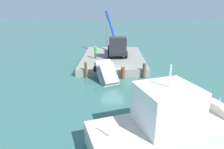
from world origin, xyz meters
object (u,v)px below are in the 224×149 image
(crane_truck, at_px, (117,46))
(moored_yacht, at_px, (189,131))
(salvaged_car, at_px, (108,77))
(dock_worker, at_px, (95,52))

(crane_truck, height_order, moored_yacht, crane_truck)
(salvaged_car, xyz_separation_m, moored_yacht, (9.24, 5.22, -0.02))
(dock_worker, distance_m, moored_yacht, 17.46)
(crane_truck, distance_m, moored_yacht, 17.92)
(crane_truck, height_order, salvaged_car, crane_truck)
(crane_truck, relative_size, dock_worker, 5.11)
(crane_truck, relative_size, moored_yacht, 0.75)
(crane_truck, height_order, dock_worker, crane_truck)
(moored_yacht, bearing_deg, crane_truck, -166.43)
(dock_worker, relative_size, salvaged_car, 0.43)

